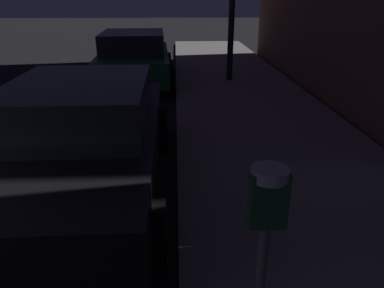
{
  "coord_description": "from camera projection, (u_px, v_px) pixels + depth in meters",
  "views": [
    {
      "loc": [
        4.0,
        -1.07,
        2.38
      ],
      "look_at": [
        4.16,
        2.4,
        0.95
      ],
      "focal_mm": 34.35,
      "sensor_mm": 36.0,
      "label": 1
    }
  ],
  "objects": [
    {
      "name": "car_black",
      "position": [
        84.0,
        139.0,
        4.56
      ],
      "size": [
        2.09,
        4.5,
        1.43
      ],
      "color": "black",
      "rests_on": "ground"
    },
    {
      "name": "car_green",
      "position": [
        134.0,
        58.0,
        10.23
      ],
      "size": [
        2.23,
        4.2,
        1.43
      ],
      "color": "#19592D",
      "rests_on": "ground"
    },
    {
      "name": "parking_meter",
      "position": [
        265.0,
        229.0,
        1.91
      ],
      "size": [
        0.19,
        0.19,
        1.44
      ],
      "color": "#59595B",
      "rests_on": "sidewalk"
    }
  ]
}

